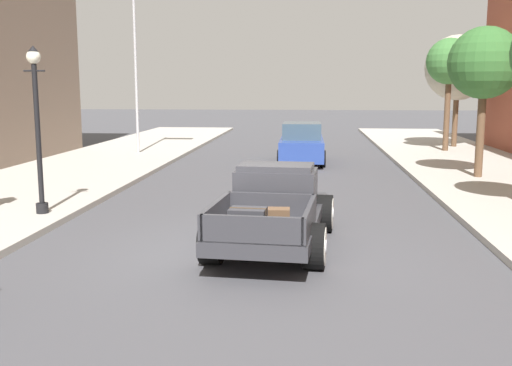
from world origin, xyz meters
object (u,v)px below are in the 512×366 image
object	(u,v)px
street_lamp_near	(37,118)
street_tree_third	(450,62)
hotrod_truck_gunmetal	(275,206)
flagpole	(139,24)
street_tree_farthest	(458,68)
car_background_blue	(302,144)
street_tree_second	(485,64)

from	to	relation	value
street_lamp_near	street_tree_third	world-z (taller)	street_tree_third
hotrod_truck_gunmetal	flagpole	distance (m)	16.84
street_tree_third	street_tree_farthest	bearing A→B (deg)	67.01
car_background_blue	street_tree_farthest	world-z (taller)	street_tree_farthest
car_background_blue	street_lamp_near	world-z (taller)	street_lamp_near
hotrod_truck_gunmetal	street_tree_third	size ratio (longest dim) A/B	0.98
hotrod_truck_gunmetal	street_tree_farthest	distance (m)	20.53
car_background_blue	hotrod_truck_gunmetal	bearing A→B (deg)	-91.54
hotrod_truck_gunmetal	street_lamp_near	size ratio (longest dim) A/B	1.31
hotrod_truck_gunmetal	street_tree_farthest	xyz separation A→B (m)	(7.82, 18.71, 3.24)
car_background_blue	flagpole	world-z (taller)	flagpole
street_tree_second	street_tree_farthest	xyz separation A→B (m)	(1.61, 10.27, 0.19)
street_lamp_near	street_tree_second	world-z (taller)	street_tree_second
street_lamp_near	street_tree_third	xyz separation A→B (m)	(12.53, 15.05, 1.79)
flagpole	street_tree_second	size ratio (longest dim) A/B	1.89
street_tree_third	street_tree_farthest	size ratio (longest dim) A/B	0.94
street_tree_third	street_lamp_near	bearing A→B (deg)	-129.78
hotrod_truck_gunmetal	street_tree_third	xyz separation A→B (m)	(6.95, 16.68, 3.42)
street_lamp_near	flagpole	size ratio (longest dim) A/B	0.42
street_tree_second	street_lamp_near	bearing A→B (deg)	-149.97
flagpole	street_tree_third	xyz separation A→B (m)	(13.76, 2.12, -1.60)
street_tree_third	street_tree_second	bearing A→B (deg)	-95.16
street_tree_second	street_tree_third	world-z (taller)	street_tree_third
hotrod_truck_gunmetal	street_lamp_near	bearing A→B (deg)	163.71
flagpole	street_tree_second	bearing A→B (deg)	-25.18
flagpole	street_tree_farthest	bearing A→B (deg)	15.84
car_background_blue	street_lamp_near	size ratio (longest dim) A/B	1.12
street_tree_farthest	street_lamp_near	bearing A→B (deg)	-128.09
hotrod_truck_gunmetal	street_tree_farthest	bearing A→B (deg)	67.32
street_lamp_near	street_tree_third	distance (m)	19.66
hotrod_truck_gunmetal	street_lamp_near	xyz separation A→B (m)	(-5.57, 1.63, 1.63)
street_tree_farthest	street_tree_second	bearing A→B (deg)	-98.89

